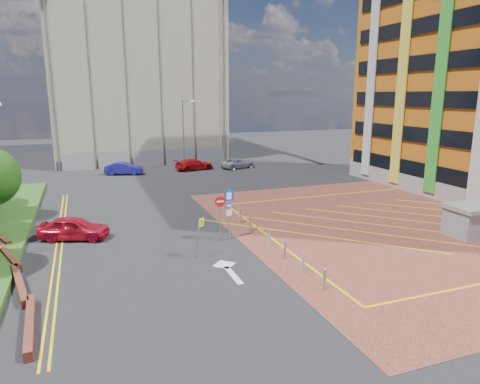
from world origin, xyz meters
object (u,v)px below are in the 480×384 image
warning_sign (199,233)px  car_red_back (194,164)px  car_silver_back (238,163)px  lamp_back (184,131)px  cycle_shelter (476,222)px  sign_cluster (226,209)px  car_blue_back (124,169)px  car_red_left (74,228)px

warning_sign → car_red_back: warning_sign is taller
car_silver_back → lamp_back: bearing=46.1°
warning_sign → cycle_shelter: size_ratio=0.62×
lamp_back → car_silver_back: (5.75, -3.00, -3.78)m
warning_sign → car_silver_back: bearing=65.8°
cycle_shelter → sign_cluster: bearing=163.3°
warning_sign → car_silver_back: (11.78, 26.27, -0.85)m
lamp_back → car_red_back: 4.47m
cycle_shelter → car_blue_back: cycle_shelter is taller
lamp_back → car_red_back: lamp_back is taller
lamp_back → car_blue_back: (-7.42, -2.61, -3.69)m
cycle_shelter → warning_sign: bearing=172.6°
cycle_shelter → car_red_left: 24.85m
lamp_back → warning_sign: bearing=-101.7°
car_red_left → warning_sign: bearing=-111.9°
warning_sign → car_red_back: (6.58, 26.83, -0.78)m
car_blue_back → car_silver_back: 13.18m
cycle_shelter → car_silver_back: size_ratio=0.87×
warning_sign → car_blue_back: 26.71m
sign_cluster → car_red_left: sign_cluster is taller
lamp_back → car_red_back: (0.55, -2.44, -3.71)m
warning_sign → cycle_shelter: bearing=-7.4°
lamp_back → cycle_shelter: bearing=-70.4°
car_red_left → car_silver_back: 27.47m
car_silver_back → car_blue_back: bearing=71.9°
warning_sign → car_blue_back: warning_sign is taller
car_red_left → cycle_shelter: bearing=-88.7°
car_red_left → car_silver_back: bearing=-21.6°
car_red_left → car_red_back: car_red_left is taller
lamp_back → cycle_shelter: 33.62m
cycle_shelter → car_silver_back: bearing=100.8°
warning_sign → car_red_left: warning_sign is taller
car_blue_back → lamp_back: bearing=-55.0°
car_red_back → car_blue_back: bearing=82.0°
lamp_back → warning_sign: (-6.04, -29.27, -2.93)m
car_red_back → car_silver_back: (5.20, -0.56, -0.07)m
car_blue_back → cycle_shelter: bearing=-131.6°
sign_cluster → car_red_back: bearing=80.0°
car_blue_back → car_silver_back: car_blue_back is taller
sign_cluster → car_silver_back: 25.88m
car_red_back → car_silver_back: bearing=-105.4°
car_red_left → car_blue_back: size_ratio=1.02×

